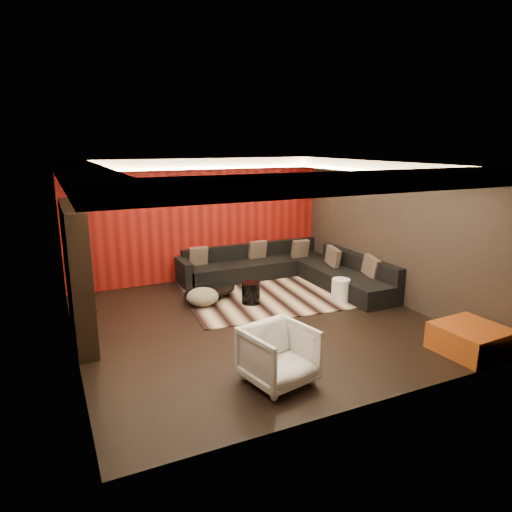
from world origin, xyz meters
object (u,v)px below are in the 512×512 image
drum_stool (251,293)px  armchair (279,355)px  coffee_table (210,294)px  orange_ottoman (471,339)px  white_side_table (341,290)px  sectional_sofa (289,271)px

drum_stool → armchair: size_ratio=0.50×
coffee_table → orange_ottoman: (2.79, -3.98, 0.09)m
drum_stool → white_side_table: size_ratio=0.93×
orange_ottoman → armchair: armchair is taller
coffee_table → armchair: 3.55m
white_side_table → armchair: size_ratio=0.53×
coffee_table → orange_ottoman: bearing=-54.9°
drum_stool → orange_ottoman: size_ratio=0.45×
drum_stool → sectional_sofa: size_ratio=0.12×
drum_stool → armchair: (-0.93, -2.92, 0.16)m
coffee_table → white_side_table: white_side_table is taller
drum_stool → white_side_table: bearing=-19.0°
armchair → sectional_sofa: bearing=47.1°
white_side_table → sectional_sofa: sectional_sofa is taller
sectional_sofa → drum_stool: bearing=-145.0°
white_side_table → armchair: (-2.65, -2.33, 0.16)m
orange_ottoman → sectional_sofa: sectional_sofa is taller
drum_stool → coffee_table: bearing=136.6°
coffee_table → armchair: armchair is taller
coffee_table → orange_ottoman: size_ratio=1.25×
coffee_table → white_side_table: bearing=-26.9°
coffee_table → drum_stool: drum_stool is taller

